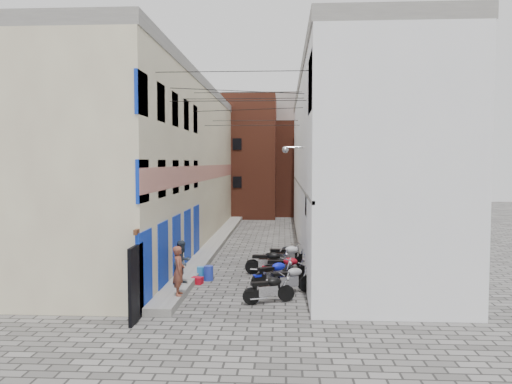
% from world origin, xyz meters
% --- Properties ---
extents(ground, '(90.00, 90.00, 0.00)m').
position_xyz_m(ground, '(0.00, 0.00, 0.00)').
color(ground, '#4E4C49').
rests_on(ground, ground).
extents(plinth, '(0.90, 26.00, 0.25)m').
position_xyz_m(plinth, '(-2.05, 13.00, 0.12)').
color(plinth, gray).
rests_on(plinth, ground).
extents(building_left, '(5.10, 27.00, 9.00)m').
position_xyz_m(building_left, '(-4.98, 12.95, 4.50)').
color(building_left, '#BFAF90').
rests_on(building_left, ground).
extents(building_right, '(5.94, 26.00, 9.00)m').
position_xyz_m(building_right, '(5.00, 13.00, 4.51)').
color(building_right, white).
rests_on(building_right, ground).
extents(building_far_brick_left, '(6.00, 6.00, 10.00)m').
position_xyz_m(building_far_brick_left, '(-2.00, 28.00, 5.00)').
color(building_far_brick_left, brown).
rests_on(building_far_brick_left, ground).
extents(building_far_brick_right, '(5.00, 6.00, 8.00)m').
position_xyz_m(building_far_brick_right, '(3.00, 30.00, 4.00)').
color(building_far_brick_right, brown).
rests_on(building_far_brick_right, ground).
extents(building_far_concrete, '(8.00, 5.00, 11.00)m').
position_xyz_m(building_far_concrete, '(0.00, 34.00, 5.50)').
color(building_far_concrete, gray).
rests_on(building_far_concrete, ground).
extents(far_shopfront, '(2.00, 0.30, 2.40)m').
position_xyz_m(far_shopfront, '(0.00, 25.20, 1.20)').
color(far_shopfront, black).
rests_on(far_shopfront, ground).
extents(overhead_wires, '(5.80, 13.02, 1.32)m').
position_xyz_m(overhead_wires, '(0.00, 7.64, 7.12)').
color(overhead_wires, black).
rests_on(overhead_wires, ground).
extents(motorcycle_a, '(1.83, 1.13, 1.01)m').
position_xyz_m(motorcycle_a, '(1.22, 1.67, 0.51)').
color(motorcycle_a, black).
rests_on(motorcycle_a, ground).
extents(motorcycle_b, '(1.97, 1.31, 1.10)m').
position_xyz_m(motorcycle_b, '(1.90, 2.88, 0.55)').
color(motorcycle_b, '#99999D').
rests_on(motorcycle_b, ground).
extents(motorcycle_c, '(1.89, 1.56, 1.09)m').
position_xyz_m(motorcycle_c, '(1.35, 3.73, 0.55)').
color(motorcycle_c, '#0D17C6').
rests_on(motorcycle_c, ground).
extents(motorcycle_d, '(1.96, 0.67, 1.13)m').
position_xyz_m(motorcycle_d, '(1.75, 4.73, 0.56)').
color(motorcycle_d, '#A20B19').
rests_on(motorcycle_d, ground).
extents(motorcycle_e, '(1.98, 0.78, 1.12)m').
position_xyz_m(motorcycle_e, '(1.09, 5.78, 0.56)').
color(motorcycle_e, black).
rests_on(motorcycle_e, ground).
extents(motorcycle_f, '(2.16, 0.99, 1.20)m').
position_xyz_m(motorcycle_f, '(1.83, 6.93, 0.60)').
color(motorcycle_f, silver).
rests_on(motorcycle_f, ground).
extents(motorcycle_g, '(1.77, 0.77, 0.99)m').
position_xyz_m(motorcycle_g, '(1.66, 7.85, 0.49)').
color(motorcycle_g, black).
rests_on(motorcycle_g, ground).
extents(person_a, '(0.47, 0.64, 1.61)m').
position_xyz_m(person_a, '(-1.70, 1.56, 1.05)').
color(person_a, brown).
rests_on(person_a, plinth).
extents(person_b, '(0.90, 0.95, 1.55)m').
position_xyz_m(person_b, '(-1.90, 3.09, 1.03)').
color(person_b, '#2C3542').
rests_on(person_b, plinth).
extents(water_jug_near, '(0.44, 0.44, 0.57)m').
position_xyz_m(water_jug_near, '(-1.20, 4.66, 0.28)').
color(water_jug_near, '#2438B5').
rests_on(water_jug_near, ground).
extents(water_jug_far, '(0.32, 0.32, 0.47)m').
position_xyz_m(water_jug_far, '(-1.55, 4.90, 0.24)').
color(water_jug_far, '#2B88D9').
rests_on(water_jug_far, ground).
extents(red_crate, '(0.47, 0.40, 0.26)m').
position_xyz_m(red_crate, '(-1.55, 4.08, 0.13)').
color(red_crate, '#B80D1E').
rests_on(red_crate, ground).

